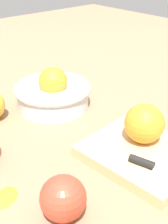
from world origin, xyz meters
TOP-DOWN VIEW (x-y plane):
  - ground_plane at (0.00, 0.00)m, footprint 2.40×2.40m
  - bowl at (-0.17, 0.10)m, footprint 0.19×0.19m
  - cutting_board at (0.11, 0.10)m, footprint 0.21×0.19m
  - orange_on_board at (0.10, 0.12)m, footprint 0.08×0.08m
  - knife at (0.17, 0.07)m, footprint 0.15×0.06m
  - apple_front_right_2 at (0.12, -0.10)m, footprint 0.07×0.07m
  - citrus_peel at (0.03, -0.15)m, footprint 0.06×0.06m

SIDE VIEW (x-z plane):
  - ground_plane at x=0.00m, z-range 0.00..0.00m
  - citrus_peel at x=0.03m, z-range 0.00..0.01m
  - cutting_board at x=0.11m, z-range 0.00..0.02m
  - knife at x=0.17m, z-range 0.02..0.03m
  - apple_front_right_2 at x=0.12m, z-range 0.00..0.07m
  - bowl at x=-0.17m, z-range -0.01..0.09m
  - orange_on_board at x=0.10m, z-range 0.02..0.10m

